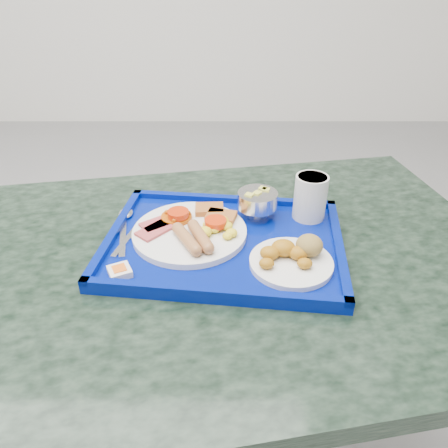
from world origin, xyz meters
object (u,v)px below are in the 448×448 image
(table, at_px, (214,325))
(juice_cup, at_px, (310,196))
(main_plate, at_px, (192,230))
(fruit_bowl, at_px, (258,201))
(tray, at_px, (224,243))
(bread_plate, at_px, (293,256))

(table, xyz_separation_m, juice_cup, (0.21, 0.12, 0.26))
(main_plate, bearing_deg, juice_cup, 15.87)
(fruit_bowl, distance_m, juice_cup, 0.11)
(table, distance_m, tray, 0.20)
(main_plate, distance_m, fruit_bowl, 0.16)
(tray, height_order, main_plate, main_plate)
(main_plate, height_order, bread_plate, bread_plate)
(table, distance_m, main_plate, 0.23)
(bread_plate, xyz_separation_m, fruit_bowl, (-0.06, 0.17, 0.02))
(tray, xyz_separation_m, bread_plate, (0.13, -0.08, 0.02))
(juice_cup, bearing_deg, main_plate, -164.13)
(table, distance_m, fruit_bowl, 0.29)
(tray, xyz_separation_m, main_plate, (-0.07, 0.02, 0.02))
(fruit_bowl, relative_size, juice_cup, 0.89)
(bread_plate, height_order, fruit_bowl, fruit_bowl)
(bread_plate, relative_size, fruit_bowl, 1.79)
(juice_cup, bearing_deg, tray, -153.03)
(main_plate, distance_m, bread_plate, 0.22)
(tray, bearing_deg, fruit_bowl, 53.30)
(table, bearing_deg, juice_cup, 30.59)
(table, relative_size, bread_plate, 8.42)
(bread_plate, relative_size, juice_cup, 1.59)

